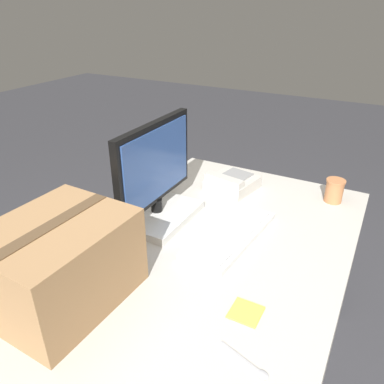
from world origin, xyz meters
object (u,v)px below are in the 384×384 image
Objects in this scene: sticky_note_pad at (246,312)px; cardboard_box at (59,263)px; spoon at (251,365)px; paper_cup_right at (334,191)px; monitor at (156,183)px; desk_phone at (232,182)px; keyboard at (230,234)px.

cardboard_box is at bearing 111.24° from sticky_note_pad.
paper_cup_right is at bearing 105.73° from spoon.
paper_cup_right is 1.13m from cardboard_box.
monitor reaches higher than cardboard_box.
desk_phone is at bearing 102.53° from paper_cup_right.
keyboard is 1.95× the size of desk_phone.
sticky_note_pad is (-0.69, -0.34, -0.03)m from desk_phone.
monitor is at bearing 168.29° from desk_phone.
monitor is 1.14× the size of cardboard_box.
spoon is 1.67× the size of sticky_note_pad.
paper_cup_right is 0.25× the size of cardboard_box.
cardboard_box reaches higher than sticky_note_pad.
keyboard is 1.13× the size of cardboard_box.
keyboard is at bearing 148.99° from paper_cup_right.
keyboard is at bearing -30.54° from cardboard_box.
desk_phone is 0.44m from paper_cup_right.
desk_phone reaches higher than spoon.
monitor is 1.01× the size of keyboard.
spoon is (-0.93, 0.02, -0.05)m from paper_cup_right.
spoon is (-0.84, -0.41, -0.03)m from desk_phone.
desk_phone reaches higher than sticky_note_pad.
desk_phone reaches higher than keyboard.
desk_phone is 0.58× the size of cardboard_box.
cardboard_box is 0.53m from sticky_note_pad.
paper_cup_right is at bearing -25.82° from keyboard.
sticky_note_pad is (0.19, -0.48, -0.12)m from cardboard_box.
sticky_note_pad is (-0.78, 0.09, -0.05)m from paper_cup_right.
desk_phone is at bearing 27.49° from keyboard.
paper_cup_right is at bearing -51.23° from monitor.
monitor is 5.27× the size of sticky_note_pad.
monitor reaches higher than paper_cup_right.
keyboard is 0.40m from desk_phone.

